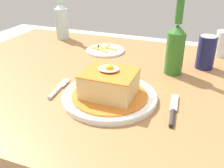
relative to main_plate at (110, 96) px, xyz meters
name	(u,v)px	position (x,y,z in m)	size (l,w,h in m)	color
dining_table	(134,103)	(0.04, 0.15, -0.10)	(1.49, 0.93, 0.73)	olive
main_plate	(110,96)	(0.00, 0.00, 0.00)	(0.28, 0.28, 0.02)	white
sandwich_meal	(110,85)	(0.00, 0.00, 0.04)	(0.23, 0.23, 0.10)	#C66B23
fork	(58,89)	(-0.17, -0.01, 0.00)	(0.03, 0.14, 0.01)	silver
knife	(173,113)	(0.19, -0.02, 0.00)	(0.03, 0.17, 0.01)	#262628
soda_can	(206,52)	(0.25, 0.35, 0.05)	(0.07, 0.07, 0.12)	#191E51
beer_bottle_green	(175,47)	(0.15, 0.26, 0.09)	(0.06, 0.06, 0.27)	#2D6B23
beer_bottle_clear	(61,19)	(-0.45, 0.50, 0.09)	(0.06, 0.06, 0.27)	#ADC6CC
drinking_glass	(223,45)	(0.31, 0.52, 0.04)	(0.07, 0.07, 0.10)	gold
side_plate_fries	(105,50)	(-0.17, 0.39, 0.00)	(0.17, 0.17, 0.02)	white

